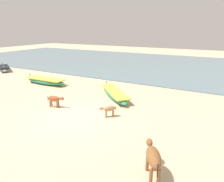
# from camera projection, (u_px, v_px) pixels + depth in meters

# --- Properties ---
(ground) EXTENTS (80.00, 80.00, 0.00)m
(ground) POSITION_uv_depth(u_px,v_px,m) (70.00, 117.00, 10.72)
(ground) COLOR beige
(sea_water) EXTENTS (60.00, 20.00, 0.08)m
(sea_water) POSITION_uv_depth(u_px,v_px,m) (161.00, 65.00, 25.60)
(sea_water) COLOR slate
(sea_water) RESTS_ON ground
(fishing_boat_0) EXTENTS (3.90, 1.08, 0.69)m
(fishing_boat_0) POSITION_uv_depth(u_px,v_px,m) (46.00, 81.00, 16.85)
(fishing_boat_0) COLOR #338C66
(fishing_boat_0) RESTS_ON ground
(fishing_boat_1) EXTENTS (3.28, 2.49, 0.70)m
(fishing_boat_1) POSITION_uv_depth(u_px,v_px,m) (4.00, 68.00, 22.10)
(fishing_boat_1) COLOR #8CA5B7
(fishing_boat_1) RESTS_ON ground
(fishing_boat_3) EXTENTS (3.71, 3.66, 0.64)m
(fishing_boat_3) POSITION_uv_depth(u_px,v_px,m) (114.00, 94.00, 13.70)
(fishing_boat_3) COLOR #338C66
(fishing_boat_3) RESTS_ON ground
(cow_adult_brown) EXTENTS (0.95, 1.37, 0.95)m
(cow_adult_brown) POSITION_uv_depth(u_px,v_px,m) (153.00, 157.00, 6.24)
(cow_adult_brown) COLOR brown
(cow_adult_brown) RESTS_ON ground
(calf_near_tan) EXTENTS (0.76, 0.76, 0.60)m
(calf_near_tan) POSITION_uv_depth(u_px,v_px,m) (109.00, 109.00, 10.61)
(calf_near_tan) COLOR tan
(calf_near_tan) RESTS_ON ground
(calf_far_rust) EXTENTS (1.06, 0.48, 0.70)m
(calf_far_rust) POSITION_uv_depth(u_px,v_px,m) (55.00, 99.00, 11.85)
(calf_far_rust) COLOR #9E4C28
(calf_far_rust) RESTS_ON ground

